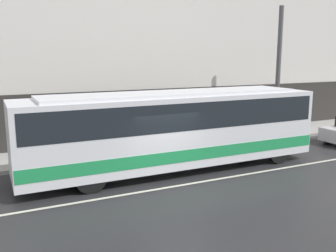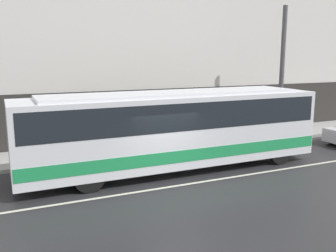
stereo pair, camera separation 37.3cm
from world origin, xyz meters
The scene contains 7 objects.
ground_plane centered at (0.00, 0.00, 0.00)m, with size 60.00×60.00×0.00m, color #262628.
sidewalk centered at (0.00, 5.51, 0.08)m, with size 60.00×3.03×0.16m.
building_facade centered at (0.00, 7.17, 6.11)m, with size 60.00×0.35×12.63m.
lane_stripe centered at (0.00, 0.00, 0.00)m, with size 54.00×0.14×0.01m.
transit_bus centered at (0.90, 1.75, 1.78)m, with size 12.15×2.48×3.15m.
utility_pole_near centered at (8.47, 4.40, 3.63)m, with size 0.24×0.24×6.94m.
pedestrian_waiting centered at (-0.87, 5.01, 0.87)m, with size 0.36×0.36×1.53m.
Camera 2 is at (-5.31, -11.37, 4.54)m, focal length 40.00 mm.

